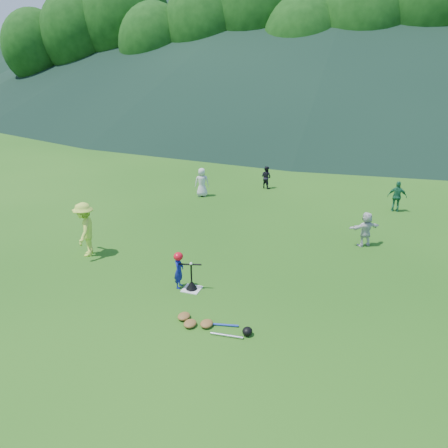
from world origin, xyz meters
name	(u,v)px	position (x,y,z in m)	size (l,w,h in m)	color
ground	(192,289)	(0.00, 0.00, 0.00)	(120.00, 120.00, 0.00)	#1B5012
home_plate	(192,289)	(0.00, 0.00, 0.01)	(0.45, 0.45, 0.02)	silver
baseball	(191,264)	(0.00, 0.00, 0.74)	(0.08, 0.08, 0.08)	white
batter_child	(179,270)	(-0.35, 0.02, 0.48)	(0.35, 0.23, 0.96)	navy
adult_coach	(85,229)	(-3.80, 0.89, 0.82)	(1.07, 0.61, 1.65)	#C7E844
fielder_a	(202,182)	(-2.77, 7.53, 0.61)	(0.60, 0.39, 1.22)	silver
fielder_b	(266,177)	(-0.49, 9.62, 0.51)	(0.49, 0.38, 1.02)	black
fielder_c	(397,197)	(5.02, 8.21, 0.60)	(0.70, 0.29, 1.19)	#1E6743
fielder_d	(366,229)	(4.05, 4.39, 0.56)	(1.04, 0.33, 1.12)	silver
batting_tee	(192,285)	(0.00, 0.00, 0.13)	(0.30, 0.30, 0.68)	black
batter_gear	(179,257)	(-0.33, 0.02, 0.86)	(0.73, 0.26, 0.32)	red
equipment_pile	(206,324)	(0.96, -1.41, 0.07)	(1.80, 0.56, 0.19)	olive
outfield_fence	(328,120)	(0.00, 28.00, 0.70)	(70.07, 0.08, 1.33)	gray
tree_line	(346,24)	(0.20, 33.83, 8.21)	(70.04, 11.40, 14.82)	#382314
distant_hills	(328,1)	(-7.63, 81.81, 14.98)	(155.00, 140.00, 32.00)	black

